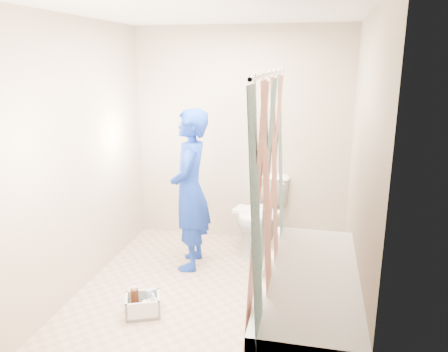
% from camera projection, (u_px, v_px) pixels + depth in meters
% --- Properties ---
extents(floor, '(2.60, 2.60, 0.00)m').
position_uv_depth(floor, '(214.00, 292.00, 3.96)').
color(floor, tan).
rests_on(floor, ground).
extents(ceiling, '(2.40, 2.60, 0.02)m').
position_uv_depth(ceiling, '(212.00, 11.00, 3.34)').
color(ceiling, white).
rests_on(ceiling, wall_back).
extents(wall_back, '(2.40, 0.02, 2.40)m').
position_uv_depth(wall_back, '(241.00, 137.00, 4.87)').
color(wall_back, tan).
rests_on(wall_back, ground).
extents(wall_front, '(2.40, 0.02, 2.40)m').
position_uv_depth(wall_front, '(157.00, 216.00, 2.42)').
color(wall_front, tan).
rests_on(wall_front, ground).
extents(wall_left, '(0.02, 2.60, 2.40)m').
position_uv_depth(wall_left, '(83.00, 157.00, 3.90)').
color(wall_left, tan).
rests_on(wall_left, ground).
extents(wall_right, '(0.02, 2.60, 2.40)m').
position_uv_depth(wall_right, '(362.00, 171.00, 3.40)').
color(wall_right, tan).
rests_on(wall_right, ground).
extents(bathtub, '(0.70, 1.75, 0.50)m').
position_uv_depth(bathtub, '(309.00, 301.00, 3.31)').
color(bathtub, white).
rests_on(bathtub, ground).
extents(curtain_rod, '(0.02, 1.90, 0.02)m').
position_uv_depth(curtain_rod, '(272.00, 73.00, 2.95)').
color(curtain_rod, silver).
rests_on(curtain_rod, wall_back).
extents(shower_curtain, '(0.06, 1.75, 1.80)m').
position_uv_depth(shower_curtain, '(268.00, 204.00, 3.19)').
color(shower_curtain, white).
rests_on(shower_curtain, curtain_rod).
extents(toilet, '(0.61, 0.86, 0.80)m').
position_uv_depth(toilet, '(261.00, 214.00, 4.78)').
color(toilet, silver).
rests_on(toilet, ground).
extents(tank_lid, '(0.52, 0.32, 0.04)m').
position_uv_depth(tank_lid, '(257.00, 212.00, 4.65)').
color(tank_lid, white).
rests_on(tank_lid, toilet).
extents(tank_internals, '(0.19, 0.08, 0.26)m').
position_uv_depth(tank_internals, '(264.00, 175.00, 4.89)').
color(tank_internals, black).
rests_on(tank_internals, toilet).
extents(plumber, '(0.46, 0.63, 1.60)m').
position_uv_depth(plumber, '(190.00, 190.00, 4.28)').
color(plumber, '#0F289C').
rests_on(plumber, ground).
extents(cleaning_caddy, '(0.34, 0.31, 0.21)m').
position_uv_depth(cleaning_caddy, '(144.00, 306.00, 3.59)').
color(cleaning_caddy, silver).
rests_on(cleaning_caddy, ground).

